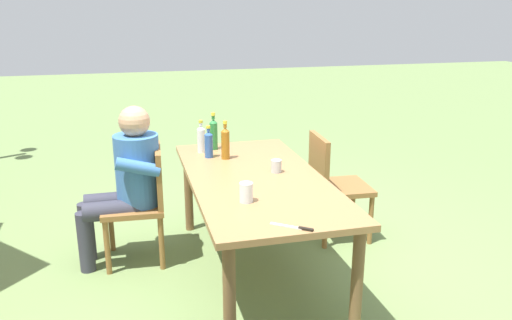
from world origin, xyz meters
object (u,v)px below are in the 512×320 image
Objects in this scene: bottle_green at (214,134)px; cup_glass at (246,192)px; person_in_white_shirt at (127,178)px; bottle_blue at (209,144)px; chair_far_right at (144,198)px; chair_near_right at (332,181)px; bottle_amber at (225,143)px; bottle_clear at (201,138)px; table_knife at (295,227)px; dining_table at (256,188)px; cup_steel at (276,166)px.

bottle_green is 2.53× the size of cup_glass.
bottle_blue is (0.12, -0.62, 0.18)m from person_in_white_shirt.
person_in_white_shirt is at bearing 38.57° from cup_glass.
chair_near_right is at bearing -89.65° from chair_far_right.
chair_far_right is 0.73m from bottle_amber.
cup_glass is at bearing 176.62° from bottle_amber.
bottle_clear is at bearing -64.87° from person_in_white_shirt.
chair_far_right is 1.50m from table_knife.
chair_far_right is (0.42, 0.75, -0.16)m from dining_table.
bottle_green is 0.29m from bottle_amber.
person_in_white_shirt is 0.66m from bottle_blue.
cup_steel is at bearing -155.49° from bottle_green.
cup_steel is at bearing -10.60° from table_knife.
person_in_white_shirt is 3.97× the size of bottle_amber.
chair_near_right is at bearing -89.84° from person_in_white_shirt.
cup_glass is (-0.98, -0.06, -0.05)m from bottle_blue.
dining_table is 0.77m from bottle_clear.
chair_near_right is at bearing -60.11° from dining_table.
bottle_clear is (0.28, -0.59, 0.19)m from person_in_white_shirt.
dining_table is at bearing -168.35° from bottle_green.
cup_glass is (-0.43, 0.17, 0.14)m from dining_table.
cup_steel is at bearing 122.20° from chair_near_right.
bottle_blue is at bearing -76.57° from chair_far_right.
person_in_white_shirt is 1.09m from cup_steel.
cup_steel is at bearing -109.63° from person_in_white_shirt.
bottle_green is (0.34, -0.59, 0.37)m from chair_far_right.
dining_table is 2.17× the size of chair_near_right.
bottle_green is at bearing 11.65° from dining_table.
cup_glass is at bearing 20.58° from table_knife.
chair_far_right is 2.93× the size of bottle_amber.
cup_steel is 0.45× the size of table_knife.
cup_steel is 0.94m from table_knife.
cup_glass is at bearing -175.13° from bottle_clear.
bottle_amber is at bearing -146.49° from bottle_clear.
bottle_clear is 1.14m from cup_glass.
chair_near_right is 3.49× the size of bottle_blue.
chair_near_right is (0.01, -1.49, 0.00)m from chair_far_right.
bottle_amber is 1.48× the size of table_knife.
person_in_white_shirt is at bearing 115.88° from bottle_green.
person_in_white_shirt reaches higher than cup_glass.
cup_glass is 0.46m from table_knife.
chair_near_right is at bearing -92.94° from bottle_amber.
cup_glass is at bearing -141.43° from person_in_white_shirt.
table_knife is at bearing -175.40° from bottle_amber.
bottle_amber is 0.91m from cup_glass.
bottle_amber is (0.05, -0.63, 0.37)m from chair_far_right.
bottle_amber is at bearing 34.22° from cup_steel.
bottle_green is (0.76, 0.16, 0.21)m from dining_table.
cup_steel is (-0.41, -0.28, -0.08)m from bottle_amber.
chair_near_right is 0.75m from cup_steel.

